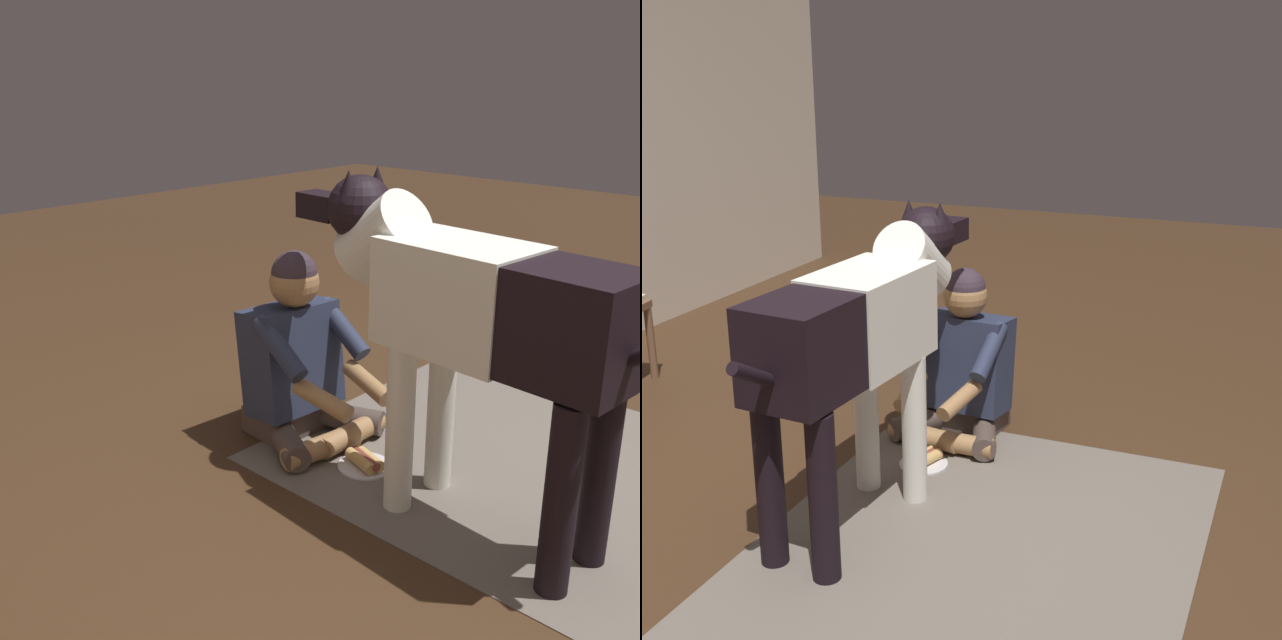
% 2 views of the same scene
% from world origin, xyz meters
% --- Properties ---
extents(ground_plane, '(13.88, 13.88, 0.00)m').
position_xyz_m(ground_plane, '(0.00, 0.00, 0.00)').
color(ground_plane, '#412A18').
extents(area_rug, '(2.27, 1.60, 0.01)m').
position_xyz_m(area_rug, '(-0.02, -0.14, 0.00)').
color(area_rug, '#696056').
rests_on(area_rug, ground).
extents(person_sitting_on_floor, '(0.64, 0.58, 0.82)m').
position_xyz_m(person_sitting_on_floor, '(1.05, 0.29, 0.34)').
color(person_sitting_on_floor, '#4D3F38').
rests_on(person_sitting_on_floor, ground).
extents(large_dog, '(1.55, 0.38, 1.20)m').
position_xyz_m(large_dog, '(0.19, 0.36, 0.78)').
color(large_dog, silver).
rests_on(large_dog, ground).
extents(hot_dog_on_plate, '(0.22, 0.22, 0.06)m').
position_xyz_m(hot_dog_on_plate, '(0.66, 0.32, 0.03)').
color(hot_dog_on_plate, silver).
rests_on(hot_dog_on_plate, ground).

